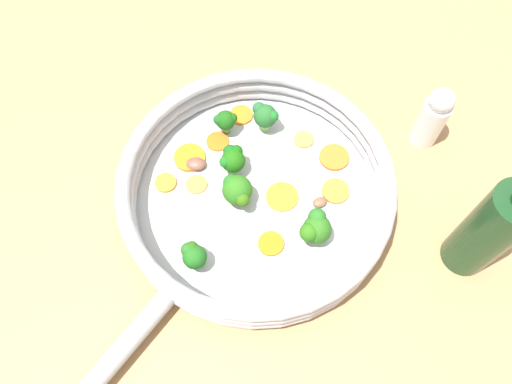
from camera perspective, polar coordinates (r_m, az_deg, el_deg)
ground_plane at (r=0.71m, az=0.00°, el=-0.95°), size 4.00×4.00×0.00m
skillet at (r=0.70m, az=0.00°, el=-0.76°), size 0.35×0.35×0.01m
skillet_rim_wall at (r=0.67m, az=0.00°, el=0.55°), size 0.37×0.37×0.06m
skillet_handle at (r=0.64m, az=-16.53°, el=-18.47°), size 0.18×0.17×0.03m
skillet_rivet_left at (r=0.66m, az=-11.44°, el=-8.68°), size 0.01×0.01×0.01m
skillet_rivet_right at (r=0.64m, az=-6.33°, el=-12.78°), size 0.01×0.01×0.01m
carrot_slice_0 at (r=0.71m, az=9.07°, el=0.09°), size 0.05×0.05×0.01m
carrot_slice_1 at (r=0.77m, az=-1.42°, el=8.83°), size 0.05×0.05×0.00m
carrot_slice_2 at (r=0.67m, az=1.72°, el=-5.91°), size 0.04×0.04×0.00m
carrot_slice_3 at (r=0.71m, az=-6.83°, el=0.87°), size 0.04×0.04×0.00m
carrot_slice_4 at (r=0.71m, az=-10.28°, el=1.04°), size 0.04×0.04×0.01m
carrot_slice_5 at (r=0.73m, az=-7.59°, el=3.93°), size 0.06×0.06×0.01m
carrot_slice_6 at (r=0.74m, az=-4.41°, el=5.79°), size 0.05×0.05×0.00m
carrot_slice_7 at (r=0.73m, az=8.92°, el=3.93°), size 0.05×0.05×0.01m
carrot_slice_8 at (r=0.74m, az=5.49°, el=6.02°), size 0.04×0.04×0.00m
carrot_slice_9 at (r=0.70m, az=3.01°, el=-0.55°), size 0.06×0.06×0.00m
broccoli_floret_0 at (r=0.73m, az=-3.50°, el=8.16°), size 0.04×0.03×0.04m
broccoli_floret_1 at (r=0.67m, az=-2.16°, el=0.02°), size 0.04×0.05×0.05m
broccoli_floret_2 at (r=0.65m, az=6.82°, el=-4.10°), size 0.04×0.04×0.05m
broccoli_floret_3 at (r=0.64m, az=-7.16°, el=-7.15°), size 0.03×0.04×0.04m
broccoli_floret_4 at (r=0.69m, az=-2.70°, el=3.77°), size 0.04×0.04×0.05m
broccoli_floret_5 at (r=0.73m, az=1.05°, el=8.71°), size 0.04×0.04×0.05m
mushroom_piece_0 at (r=0.72m, az=-6.86°, el=3.20°), size 0.03×0.03×0.01m
mushroom_piece_1 at (r=0.69m, az=7.30°, el=-1.18°), size 0.02×0.02×0.01m
salt_shaker at (r=0.76m, az=19.59°, el=8.10°), size 0.04×0.04×0.11m
oil_bottle at (r=0.65m, az=25.17°, el=-3.96°), size 0.06×0.06×0.21m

